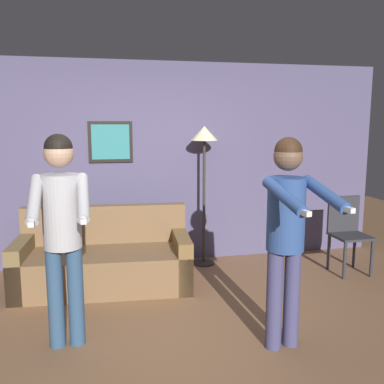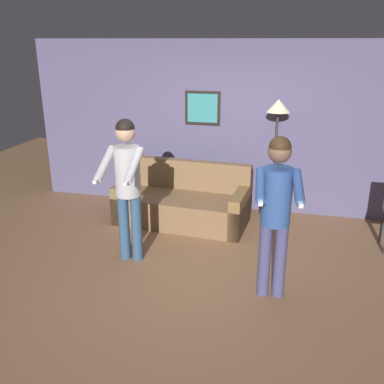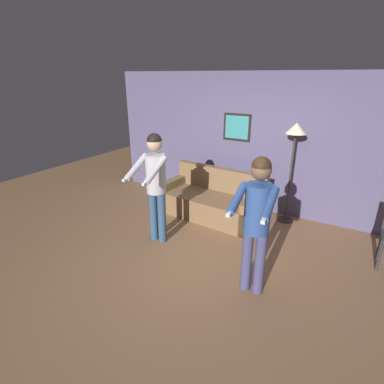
{
  "view_description": "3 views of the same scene",
  "coord_description": "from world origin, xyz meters",
  "px_view_note": "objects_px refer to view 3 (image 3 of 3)",
  "views": [
    {
      "loc": [
        -0.58,
        -3.43,
        1.83
      ],
      "look_at": [
        0.14,
        -0.12,
        1.28
      ],
      "focal_mm": 40.0,
      "sensor_mm": 36.0,
      "label": 1
    },
    {
      "loc": [
        0.98,
        -4.41,
        2.58
      ],
      "look_at": [
        -0.04,
        -0.27,
        1.06
      ],
      "focal_mm": 40.0,
      "sensor_mm": 36.0,
      "label": 2
    },
    {
      "loc": [
        1.77,
        -3.38,
        2.52
      ],
      "look_at": [
        -0.14,
        -0.16,
        1.05
      ],
      "focal_mm": 28.0,
      "sensor_mm": 36.0,
      "label": 3
    }
  ],
  "objects_px": {
    "couch": "(212,202)",
    "person_standing_right": "(257,215)",
    "torchiere_lamp": "(295,140)",
    "person_standing_left": "(155,179)"
  },
  "relations": [
    {
      "from": "couch",
      "to": "person_standing_right",
      "type": "bearing_deg",
      "value": -50.02
    },
    {
      "from": "couch",
      "to": "torchiere_lamp",
      "type": "xyz_separation_m",
      "value": [
        1.28,
        0.5,
        1.22
      ]
    },
    {
      "from": "couch",
      "to": "person_standing_left",
      "type": "distance_m",
      "value": 1.54
    },
    {
      "from": "couch",
      "to": "torchiere_lamp",
      "type": "distance_m",
      "value": 1.84
    },
    {
      "from": "person_standing_right",
      "to": "couch",
      "type": "bearing_deg",
      "value": 129.98
    },
    {
      "from": "person_standing_left",
      "to": "person_standing_right",
      "type": "relative_size",
      "value": 1.01
    },
    {
      "from": "person_standing_left",
      "to": "torchiere_lamp",
      "type": "bearing_deg",
      "value": 48.1
    },
    {
      "from": "couch",
      "to": "torchiere_lamp",
      "type": "bearing_deg",
      "value": 21.44
    },
    {
      "from": "couch",
      "to": "person_standing_right",
      "type": "height_order",
      "value": "person_standing_right"
    },
    {
      "from": "torchiere_lamp",
      "to": "person_standing_left",
      "type": "distance_m",
      "value": 2.44
    }
  ]
}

